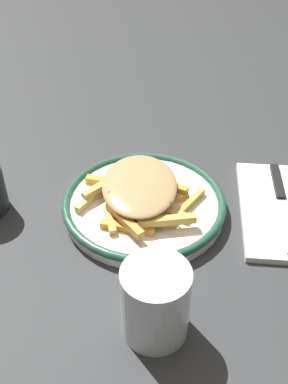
# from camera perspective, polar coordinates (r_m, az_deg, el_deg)

# --- Properties ---
(ground_plane) EXTENTS (2.60, 2.60, 0.00)m
(ground_plane) POSITION_cam_1_polar(r_m,az_deg,el_deg) (0.77, -0.00, -2.24)
(ground_plane) COLOR #2E3032
(plate) EXTENTS (0.26, 0.26, 0.03)m
(plate) POSITION_cam_1_polar(r_m,az_deg,el_deg) (0.76, -0.00, -1.48)
(plate) COLOR white
(plate) RESTS_ON ground_plane
(fries_heap) EXTENTS (0.21, 0.19, 0.04)m
(fries_heap) POSITION_cam_1_polar(r_m,az_deg,el_deg) (0.75, -0.57, 0.23)
(fries_heap) COLOR gold
(fries_heap) RESTS_ON plate
(napkin) EXTENTS (0.15, 0.24, 0.01)m
(napkin) POSITION_cam_1_polar(r_m,az_deg,el_deg) (0.80, 16.13, -1.97)
(napkin) COLOR silver
(napkin) RESTS_ON ground_plane
(knife) EXTENTS (0.03, 0.21, 0.01)m
(knife) POSITION_cam_1_polar(r_m,az_deg,el_deg) (0.81, 16.05, -0.63)
(knife) COLOR black
(knife) RESTS_ON napkin
(water_glass) EXTENTS (0.08, 0.08, 0.10)m
(water_glass) POSITION_cam_1_polar(r_m,az_deg,el_deg) (0.58, 1.36, -13.02)
(water_glass) COLOR silver
(water_glass) RESTS_ON ground_plane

